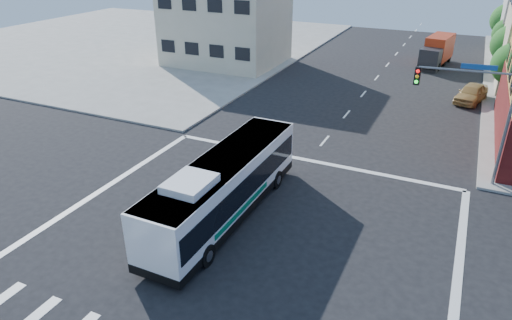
% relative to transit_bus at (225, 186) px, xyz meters
% --- Properties ---
extents(ground, '(120.00, 120.00, 0.00)m').
position_rel_transit_bus_xyz_m(ground, '(1.77, -1.43, -1.75)').
color(ground, black).
rests_on(ground, ground).
extents(sidewalk_nw, '(50.00, 50.00, 0.15)m').
position_rel_transit_bus_xyz_m(sidewalk_nw, '(-33.23, 33.57, -1.68)').
color(sidewalk_nw, gray).
rests_on(sidewalk_nw, ground).
extents(building_west, '(12.06, 10.06, 8.00)m').
position_rel_transit_bus_xyz_m(building_west, '(-15.25, 28.55, 2.25)').
color(building_west, beige).
rests_on(building_west, ground).
extents(signal_mast_ne, '(7.91, 1.13, 8.07)m').
position_rel_transit_bus_xyz_m(signal_mast_ne, '(10.85, 9.19, 3.23)').
color(signal_mast_ne, slate).
rests_on(signal_mast_ne, ground).
extents(street_tree_c, '(3.40, 3.40, 5.29)m').
position_rel_transit_bus_xyz_m(street_tree_c, '(13.67, 42.49, 1.71)').
color(street_tree_c, '#322012').
rests_on(street_tree_c, ground).
extents(street_tree_d, '(4.00, 4.00, 6.03)m').
position_rel_transit_bus_xyz_m(street_tree_d, '(13.67, 50.49, 2.13)').
color(street_tree_d, '#322012').
rests_on(street_tree_d, ground).
extents(transit_bus, '(2.81, 12.14, 3.59)m').
position_rel_transit_bus_xyz_m(transit_bus, '(0.00, 0.00, 0.00)').
color(transit_bus, black).
rests_on(transit_bus, ground).
extents(box_truck, '(3.16, 7.37, 3.21)m').
position_rel_transit_bus_xyz_m(box_truck, '(6.67, 37.51, -0.20)').
color(box_truck, '#25252A').
rests_on(box_truck, ground).
extents(parked_car, '(3.02, 5.01, 1.60)m').
position_rel_transit_bus_xyz_m(parked_car, '(10.80, 25.26, -0.96)').
color(parked_car, tan).
rests_on(parked_car, ground).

